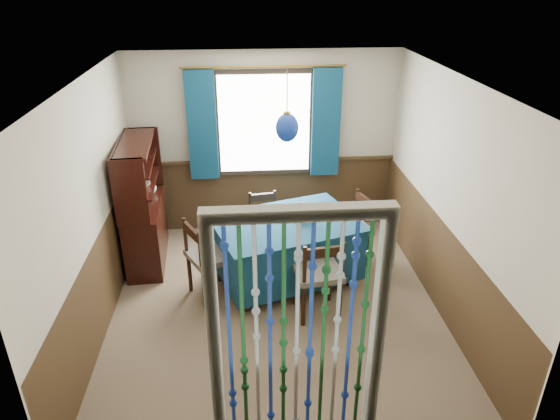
{
  "coord_description": "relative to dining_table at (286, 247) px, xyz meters",
  "views": [
    {
      "loc": [
        -0.32,
        -4.5,
        3.41
      ],
      "look_at": [
        0.08,
        0.44,
        1.0
      ],
      "focal_mm": 32.0,
      "sensor_mm": 36.0,
      "label": 1
    }
  ],
  "objects": [
    {
      "name": "floor",
      "position": [
        -0.17,
        -0.58,
        -0.45
      ],
      "size": [
        4.0,
        4.0,
        0.0
      ],
      "primitive_type": "plane",
      "color": "brown",
      "rests_on": "ground"
    },
    {
      "name": "ceiling",
      "position": [
        -0.17,
        -0.58,
        2.05
      ],
      "size": [
        4.0,
        4.0,
        0.0
      ],
      "primitive_type": "plane",
      "rotation": [
        3.14,
        0.0,
        0.0
      ],
      "color": "silver",
      "rests_on": "ground"
    },
    {
      "name": "wall_back",
      "position": [
        -0.17,
        1.42,
        0.8
      ],
      "size": [
        3.6,
        0.0,
        3.6
      ],
      "primitive_type": "plane",
      "rotation": [
        1.57,
        0.0,
        0.0
      ],
      "color": "#BDB49B",
      "rests_on": "ground"
    },
    {
      "name": "wall_front",
      "position": [
        -0.17,
        -2.58,
        0.8
      ],
      "size": [
        3.6,
        0.0,
        3.6
      ],
      "primitive_type": "plane",
      "rotation": [
        -1.57,
        0.0,
        0.0
      ],
      "color": "#BDB49B",
      "rests_on": "ground"
    },
    {
      "name": "wall_left",
      "position": [
        -1.97,
        -0.58,
        0.8
      ],
      "size": [
        0.0,
        4.0,
        4.0
      ],
      "primitive_type": "plane",
      "rotation": [
        1.57,
        0.0,
        1.57
      ],
      "color": "#BDB49B",
      "rests_on": "ground"
    },
    {
      "name": "wall_right",
      "position": [
        1.63,
        -0.58,
        0.8
      ],
      "size": [
        0.0,
        4.0,
        4.0
      ],
      "primitive_type": "plane",
      "rotation": [
        1.57,
        0.0,
        -1.57
      ],
      "color": "#BDB49B",
      "rests_on": "ground"
    },
    {
      "name": "wainscot_back",
      "position": [
        -0.17,
        1.41,
        0.05
      ],
      "size": [
        3.6,
        0.0,
        3.6
      ],
      "primitive_type": "plane",
      "rotation": [
        1.57,
        0.0,
        0.0
      ],
      "color": "#3B2916",
      "rests_on": "ground"
    },
    {
      "name": "wainscot_left",
      "position": [
        -1.95,
        -0.58,
        0.05
      ],
      "size": [
        0.0,
        4.0,
        4.0
      ],
      "primitive_type": "plane",
      "rotation": [
        1.57,
        0.0,
        1.57
      ],
      "color": "#3B2916",
      "rests_on": "ground"
    },
    {
      "name": "wainscot_right",
      "position": [
        1.62,
        -0.58,
        0.05
      ],
      "size": [
        0.0,
        4.0,
        4.0
      ],
      "primitive_type": "plane",
      "rotation": [
        1.57,
        0.0,
        -1.57
      ],
      "color": "#3B2916",
      "rests_on": "ground"
    },
    {
      "name": "window",
      "position": [
        -0.17,
        1.37,
        1.1
      ],
      "size": [
        1.32,
        0.12,
        1.42
      ],
      "primitive_type": "cube",
      "color": "black",
      "rests_on": "wall_back"
    },
    {
      "name": "doorway",
      "position": [
        -0.17,
        -2.52,
        0.6
      ],
      "size": [
        1.16,
        0.12,
        2.18
      ],
      "primitive_type": null,
      "color": "silver",
      "rests_on": "ground"
    },
    {
      "name": "dining_table",
      "position": [
        0.0,
        0.0,
        0.0
      ],
      "size": [
        1.89,
        1.57,
        0.78
      ],
      "rotation": [
        0.0,
        0.0,
        0.32
      ],
      "color": "navy",
      "rests_on": "floor"
    },
    {
      "name": "chair_near",
      "position": [
        0.28,
        -0.71,
        0.06
      ],
      "size": [
        0.53,
        0.51,
        0.96
      ],
      "rotation": [
        0.0,
        0.0,
        0.12
      ],
      "color": "black",
      "rests_on": "floor"
    },
    {
      "name": "chair_far",
      "position": [
        -0.22,
        0.67,
        -0.02
      ],
      "size": [
        0.45,
        0.44,
        0.81
      ],
      "rotation": [
        0.0,
        0.0,
        3.28
      ],
      "color": "black",
      "rests_on": "floor"
    },
    {
      "name": "chair_left",
      "position": [
        -0.9,
        -0.25,
        0.06
      ],
      "size": [
        0.62,
        0.63,
        0.96
      ],
      "rotation": [
        0.0,
        0.0,
        -1.08
      ],
      "color": "black",
      "rests_on": "floor"
    },
    {
      "name": "chair_right",
      "position": [
        0.86,
        0.33,
        0.04
      ],
      "size": [
        0.55,
        0.57,
        0.92
      ],
      "rotation": [
        0.0,
        0.0,
        1.89
      ],
      "color": "black",
      "rests_on": "floor"
    },
    {
      "name": "sideboard",
      "position": [
        -1.74,
        0.62,
        0.11
      ],
      "size": [
        0.5,
        1.24,
        1.59
      ],
      "rotation": [
        0.0,
        0.0,
        0.07
      ],
      "color": "black",
      "rests_on": "floor"
    },
    {
      "name": "pendant_lamp",
      "position": [
        -0.0,
        0.0,
        1.45
      ],
      "size": [
        0.25,
        0.25,
        0.75
      ],
      "color": "olive",
      "rests_on": "ceiling"
    },
    {
      "name": "vase_table",
      "position": [
        0.18,
        0.07,
        0.43
      ],
      "size": [
        0.22,
        0.22,
        0.19
      ],
      "primitive_type": "imported",
      "rotation": [
        0.0,
        0.0,
        -0.18
      ],
      "color": "navy",
      "rests_on": "dining_table"
    },
    {
      "name": "bowl_shelf",
      "position": [
        -1.68,
        0.45,
        0.66
      ],
      "size": [
        0.27,
        0.27,
        0.06
      ],
      "primitive_type": "imported",
      "rotation": [
        0.0,
        0.0,
        0.19
      ],
      "color": "beige",
      "rests_on": "sideboard"
    },
    {
      "name": "vase_sideboard",
      "position": [
        -1.68,
        0.93,
        0.44
      ],
      "size": [
        0.23,
        0.23,
        0.2
      ],
      "primitive_type": "imported",
      "rotation": [
        0.0,
        0.0,
        -0.23
      ],
      "color": "beige",
      "rests_on": "sideboard"
    }
  ]
}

